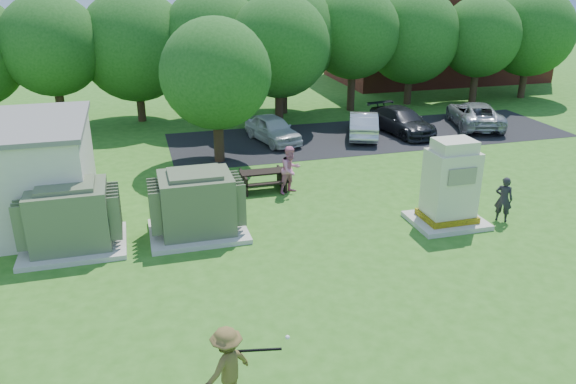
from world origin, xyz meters
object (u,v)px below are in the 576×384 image
object	(u,v)px
batter	(227,366)
car_dark	(402,121)
picnic_table	(263,178)
generator_cabinet	(450,188)
car_silver_a	(363,124)
transformer_left	(70,218)
transformer_right	(197,205)
car_silver_b	(474,114)
person_at_picnic	(291,170)
car_white	(273,129)
person_by_generator	(504,199)
person_walking_right	(461,153)

from	to	relation	value
batter	car_dark	xyz separation A→B (m)	(11.79, 16.57, -0.19)
picnic_table	batter	xyz separation A→B (m)	(-3.21, -10.80, 0.37)
generator_cabinet	car_silver_a	size ratio (longest dim) A/B	0.73
transformer_left	car_dark	bearing A→B (deg)	30.65
generator_cabinet	car_dark	bearing A→B (deg)	71.49
transformer_right	picnic_table	distance (m)	4.30
transformer_right	car_silver_b	xyz separation A→B (m)	(15.72, 9.14, -0.31)
car_dark	picnic_table	bearing A→B (deg)	-155.05
transformer_right	batter	size ratio (longest dim) A/B	1.81
picnic_table	person_at_picnic	world-z (taller)	person_at_picnic
transformer_left	picnic_table	size ratio (longest dim) A/B	1.76
car_silver_b	car_white	bearing A→B (deg)	16.94
transformer_right	person_by_generator	xyz separation A→B (m)	(9.80, -1.71, -0.20)
picnic_table	batter	bearing A→B (deg)	-106.56
car_silver_b	person_at_picnic	bearing A→B (deg)	46.17
batter	person_walking_right	bearing A→B (deg)	-168.56
person_walking_right	car_white	bearing A→B (deg)	-116.14
car_silver_a	transformer_left	bearing A→B (deg)	55.47
person_at_picnic	generator_cabinet	bearing A→B (deg)	-69.11
generator_cabinet	car_silver_a	distance (m)	10.38
picnic_table	person_by_generator	xyz separation A→B (m)	(6.95, -4.90, 0.31)
batter	car_silver_b	world-z (taller)	batter
transformer_left	person_by_generator	size ratio (longest dim) A/B	1.96
picnic_table	car_dark	bearing A→B (deg)	33.94
transformer_left	car_dark	size ratio (longest dim) A/B	0.69
generator_cabinet	car_white	xyz separation A→B (m)	(-3.20, 10.64, -0.60)
person_by_generator	car_silver_b	size ratio (longest dim) A/B	0.32
picnic_table	car_dark	xyz separation A→B (m)	(8.58, 5.77, 0.18)
car_dark	car_silver_b	size ratio (longest dim) A/B	0.92
batter	car_silver_a	world-z (taller)	batter
car_white	generator_cabinet	bearing A→B (deg)	-87.23
person_by_generator	car_white	xyz separation A→B (m)	(-5.05, 10.95, -0.13)
person_at_picnic	car_dark	size ratio (longest dim) A/B	0.41
car_silver_a	person_walking_right	bearing A→B (deg)	126.14
transformer_right	car_silver_b	world-z (taller)	transformer_right
transformer_right	person_by_generator	bearing A→B (deg)	-9.92
transformer_right	person_at_picnic	size ratio (longest dim) A/B	1.67
person_walking_right	car_silver_b	bearing A→B (deg)	163.86
transformer_right	car_silver_b	bearing A→B (deg)	30.19
transformer_left	transformer_right	size ratio (longest dim) A/B	1.00
car_silver_b	transformer_left	bearing A→B (deg)	42.67
person_at_picnic	car_silver_a	size ratio (longest dim) A/B	0.46
person_at_picnic	car_white	bearing A→B (deg)	55.91
transformer_left	batter	distance (m)	8.31
batter	transformer_left	bearing A→B (deg)	-97.25
person_at_picnic	person_walking_right	bearing A→B (deg)	-24.68
generator_cabinet	batter	xyz separation A→B (m)	(-8.32, -6.21, -0.41)
transformer_right	generator_cabinet	xyz separation A→B (m)	(7.96, -1.40, 0.27)
picnic_table	person_at_picnic	bearing A→B (deg)	-33.16
car_dark	car_silver_b	distance (m)	4.30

